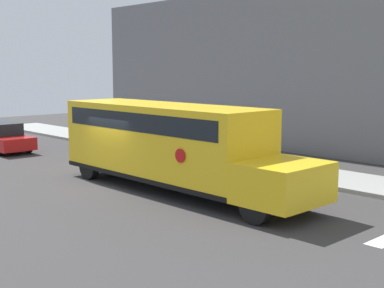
{
  "coord_description": "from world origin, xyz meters",
  "views": [
    {
      "loc": [
        16.15,
        -11.4,
        4.3
      ],
      "look_at": [
        2.6,
        1.34,
        1.67
      ],
      "focal_mm": 50.0,
      "sensor_mm": 36.0,
      "label": 1
    }
  ],
  "objects": [
    {
      "name": "school_bus",
      "position": [
        1.99,
        0.84,
        1.74
      ],
      "size": [
        10.8,
        2.57,
        3.04
      ],
      "color": "yellow",
      "rests_on": "ground"
    },
    {
      "name": "ground_plane",
      "position": [
        0.0,
        0.0,
        0.0
      ],
      "size": [
        60.0,
        60.0,
        0.0
      ],
      "primitive_type": "plane",
      "color": "#3A3838"
    },
    {
      "name": "building_backdrop",
      "position": [
        0.0,
        13.0,
        4.27
      ],
      "size": [
        32.0,
        4.0,
        8.54
      ],
      "color": "slate",
      "rests_on": "ground"
    },
    {
      "name": "parked_car",
      "position": [
        -11.09,
        0.34,
        0.73
      ],
      "size": [
        4.63,
        1.77,
        1.48
      ],
      "color": "red",
      "rests_on": "ground"
    },
    {
      "name": "sidewalk_strip",
      "position": [
        0.0,
        6.5,
        0.07
      ],
      "size": [
        44.0,
        3.0,
        0.15
      ],
      "color": "#9E9E99",
      "rests_on": "ground"
    }
  ]
}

